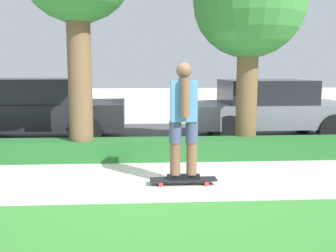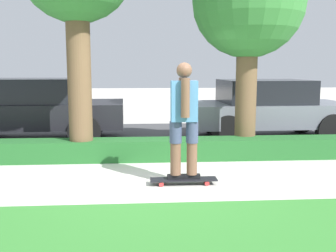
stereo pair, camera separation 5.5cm
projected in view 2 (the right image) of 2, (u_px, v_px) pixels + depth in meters
ground_plane at (163, 182)px, 6.29m from camera, size 60.00×60.00×0.00m
street_asphalt at (154, 137)px, 10.43m from camera, size 13.03×5.00×0.01m
hedge_row at (158, 149)px, 7.84m from camera, size 13.03×0.60×0.41m
skateboard at (184, 180)px, 6.16m from camera, size 1.05×0.24×0.09m
skater_person at (184, 118)px, 6.01m from camera, size 0.52×0.46×1.80m
tree_mid at (249, 4)px, 7.88m from camera, size 2.28×2.28×4.29m
parked_car_front at (31, 108)px, 9.75m from camera, size 4.53×2.14×1.56m
parked_car_middle at (267, 108)px, 10.04m from camera, size 4.11×2.11×1.52m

